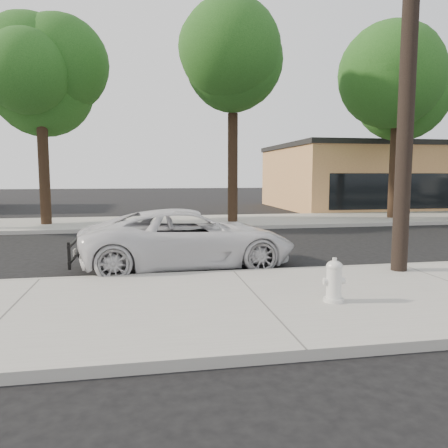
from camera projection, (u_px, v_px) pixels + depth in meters
The scene contains 11 objects.
ground at pixel (217, 259), 11.62m from camera, with size 120.00×120.00×0.00m, color black.
near_sidewalk at pixel (259, 303), 7.41m from camera, with size 90.00×4.40×0.15m, color gray.
far_sidewalk at pixel (187, 222), 19.92m from camera, with size 90.00×5.00×0.15m, color gray.
curb_near at pixel (233, 274), 9.56m from camera, with size 90.00×0.12×0.16m, color #9E9B93.
building_main at pixel (409, 178), 29.89m from camera, with size 18.00×10.00×4.00m, color #B97B4D.
utility_pole at pixel (409, 56), 9.09m from camera, with size 1.40×0.34×9.00m.
tree_b at pixel (44, 78), 17.76m from camera, with size 4.34×4.20×8.45m.
tree_c at pixel (239, 65), 18.70m from camera, with size 4.96×4.80×9.55m.
tree_d at pixel (403, 86), 20.49m from camera, with size 4.50×4.35×8.75m.
police_cruiser at pixel (189, 238), 10.54m from camera, with size 2.35×5.11×1.42m, color silver.
fire_hydrant at pixel (334, 282), 7.21m from camera, with size 0.37×0.33×0.69m.
Camera 1 is at (-1.89, -11.28, 2.25)m, focal length 35.00 mm.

